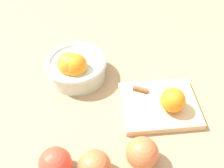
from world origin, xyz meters
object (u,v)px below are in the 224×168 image
at_px(orange_on_board, 173,100).
at_px(apple_front_left, 55,163).
at_px(apple_front_left_2, 94,166).
at_px(bowl, 75,67).
at_px(apple_front_right, 142,153).
at_px(cutting_board, 159,105).
at_px(knife, 152,93).

relative_size(orange_on_board, apple_front_left, 0.88).
height_order(orange_on_board, apple_front_left_2, orange_on_board).
height_order(bowl, apple_front_right, bowl).
bearing_deg(orange_on_board, apple_front_right, -119.08).
height_order(bowl, orange_on_board, bowl).
height_order(apple_front_left, apple_front_left_2, same).
bearing_deg(cutting_board, apple_front_left_2, -128.28).
relative_size(bowl, apple_front_left, 2.48).
xyz_separation_m(cutting_board, apple_front_left, (-0.26, -0.21, 0.03)).
bearing_deg(bowl, orange_on_board, -25.01).
relative_size(bowl, orange_on_board, 2.81).
bearing_deg(orange_on_board, cutting_board, 150.21).
bearing_deg(bowl, apple_front_right, -55.66).
relative_size(cutting_board, apple_front_left, 2.77).
bearing_deg(knife, bowl, 160.70).
xyz_separation_m(bowl, apple_front_left, (-0.00, -0.32, -0.01)).
bearing_deg(knife, apple_front_right, -99.61).
height_order(bowl, knife, bowl).
distance_m(apple_front_right, apple_front_left, 0.20).
xyz_separation_m(bowl, knife, (0.23, -0.08, -0.02)).
bearing_deg(cutting_board, apple_front_left, -141.15).
bearing_deg(knife, apple_front_left, -134.47).
height_order(bowl, apple_front_left_2, bowl).
distance_m(orange_on_board, apple_front_left_2, 0.28).
height_order(cutting_board, apple_front_left, apple_front_left).
distance_m(knife, apple_front_right, 0.21).
bearing_deg(apple_front_right, cutting_board, 72.10).
bearing_deg(orange_on_board, apple_front_left_2, -135.54).
xyz_separation_m(cutting_board, orange_on_board, (0.03, -0.02, 0.04)).
distance_m(bowl, cutting_board, 0.28).
bearing_deg(apple_front_left, apple_front_left_2, -2.40).
height_order(knife, apple_front_left_2, apple_front_left_2).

